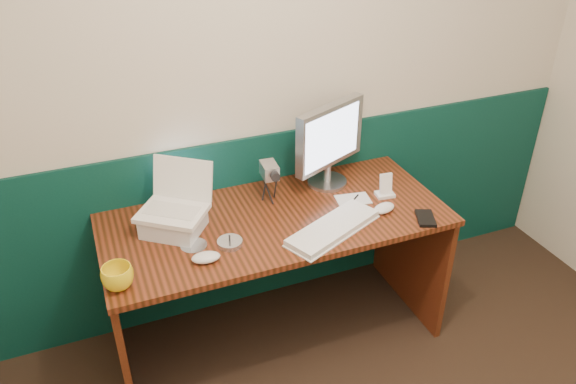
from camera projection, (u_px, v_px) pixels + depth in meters
name	position (u px, v px, depth m)	size (l,w,h in m)	color
back_wall	(276.00, 85.00, 2.69)	(3.50, 0.04, 2.50)	beige
wainscot	(278.00, 216.00, 3.06)	(3.48, 0.02, 1.00)	#072F2D
desk	(277.00, 280.00, 2.80)	(1.60, 0.70, 0.75)	#341909
laptop_riser	(174.00, 223.00, 2.49)	(0.25, 0.21, 0.08)	silver
laptop	(170.00, 192.00, 2.41)	(0.28, 0.22, 0.24)	white
monitor	(329.00, 144.00, 2.76)	(0.44, 0.13, 0.44)	#A7A8AC
keyboard	(333.00, 229.00, 2.50)	(0.47, 0.16, 0.03)	white
mouse_right	(384.00, 208.00, 2.63)	(0.12, 0.07, 0.04)	silver
mouse_left	(206.00, 257.00, 2.31)	(0.12, 0.07, 0.04)	silver
mug	(118.00, 277.00, 2.16)	(0.12, 0.12, 0.10)	yellow
camcorder	(269.00, 181.00, 2.68)	(0.10, 0.14, 0.22)	#BCBDC1
cd_spindle	(230.00, 243.00, 2.41)	(0.11, 0.11, 0.02)	silver
cd_loose_a	(194.00, 245.00, 2.41)	(0.12, 0.12, 0.00)	#B3BAC4
pen	(352.00, 202.00, 2.71)	(0.01, 0.01, 0.15)	black
papers	(353.00, 199.00, 2.73)	(0.16, 0.11, 0.00)	silver
dock	(385.00, 194.00, 2.76)	(0.09, 0.07, 0.02)	white
music_player	(386.00, 184.00, 2.73)	(0.06, 0.01, 0.10)	white
pda	(426.00, 218.00, 2.58)	(0.08, 0.13, 0.02)	black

